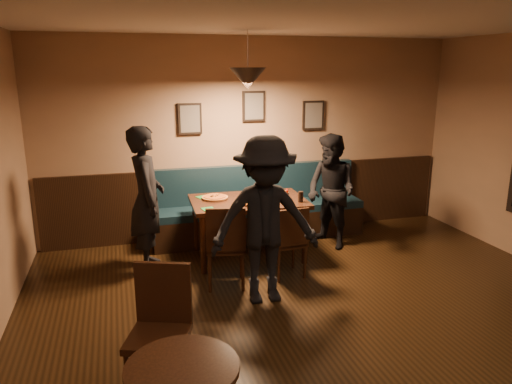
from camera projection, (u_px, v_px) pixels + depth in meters
floor at (369, 364)px, 3.98m from camera, size 7.00×7.00×0.00m
ceiling at (393, 3)px, 3.29m from camera, size 7.00×7.00×0.00m
wall_back at (253, 138)px, 6.89m from camera, size 6.00×0.00×6.00m
wainscot at (254, 199)px, 7.09m from camera, size 5.88×0.06×1.00m
booth_bench at (259, 204)px, 6.84m from camera, size 3.00×0.60×1.00m
picture_left at (190, 119)px, 6.55m from camera, size 0.32×0.04×0.42m
picture_center at (254, 106)px, 6.75m from camera, size 0.32×0.04×0.42m
picture_right at (313, 115)px, 7.03m from camera, size 0.32×0.04×0.42m
pendant_lamp at (248, 78)px, 5.70m from camera, size 0.44×0.44×0.25m
dining_table at (248, 228)px, 6.17m from camera, size 1.46×0.98×0.76m
chair_near_left at (226, 245)px, 5.34m from camera, size 0.49×0.49×0.95m
chair_near_right at (287, 240)px, 5.61m from camera, size 0.40×0.40×0.85m
diner_left at (147, 199)px, 5.70m from camera, size 0.43×0.64×1.73m
diner_right at (331, 191)px, 6.46m from camera, size 0.82×0.91×1.54m
diner_front at (265, 221)px, 4.90m from camera, size 1.15×0.69×1.74m
pizza_a at (215, 197)px, 6.10m from camera, size 0.43×0.43×0.04m
pizza_b at (252, 201)px, 5.92m from camera, size 0.45×0.45×0.04m
pizza_c at (277, 193)px, 6.34m from camera, size 0.35×0.35×0.04m
soda_glass at (301, 197)px, 5.95m from camera, size 0.07×0.07×0.13m
tabasco_bottle at (287, 193)px, 6.14m from camera, size 0.03×0.03×0.13m
napkin_a at (202, 197)px, 6.18m from camera, size 0.17×0.17×0.01m
napkin_b at (208, 209)px, 5.66m from camera, size 0.16×0.16×0.01m
cutlery_set at (251, 209)px, 5.66m from camera, size 0.19×0.08×0.00m
cafe_chair_far at (158, 335)px, 3.52m from camera, size 0.55×0.55×0.97m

